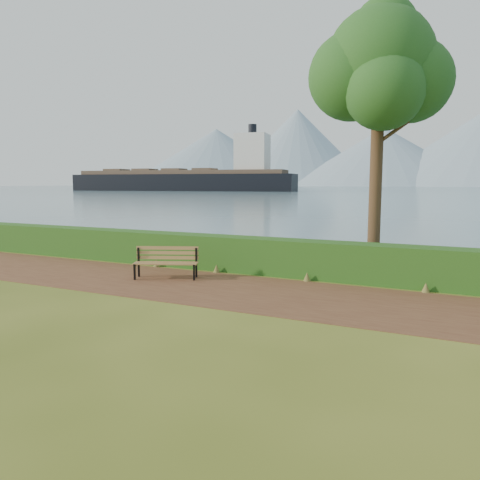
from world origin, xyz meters
The scene contains 8 objects.
ground centered at (0.00, 0.00, 0.00)m, with size 140.00×140.00×0.00m, color #455317.
path centered at (0.00, 0.30, 0.01)m, with size 40.00×3.40×0.01m, color #4F2B1B.
hedge centered at (0.00, 2.60, 0.50)m, with size 32.00×0.85×1.00m, color #1B4313.
water centered at (0.00, 260.00, 0.01)m, with size 700.00×510.00×0.00m, color #45606F.
mountains centered at (-9.17, 406.05, 27.70)m, with size 585.00×190.00×70.00m.
bench centered at (-1.94, 0.78, 0.49)m, with size 1.75×1.11×0.85m.
tree centered at (2.82, 4.55, 5.77)m, with size 3.98×3.26×7.76m.
cargo_ship centered at (-75.70, 119.43, 3.34)m, with size 74.70×23.70×22.40m.
Camera 1 is at (5.28, -9.51, 2.56)m, focal length 35.00 mm.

